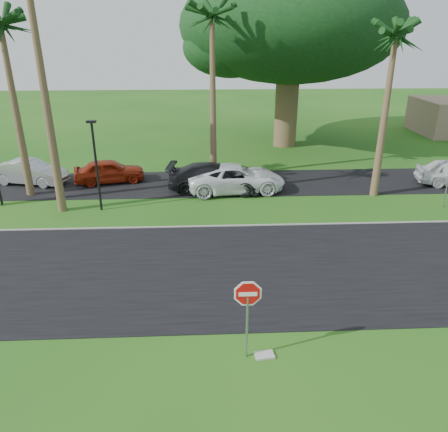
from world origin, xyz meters
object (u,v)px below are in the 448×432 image
stop_sign_near (248,304)px  car_silver (30,172)px  car_dark (215,178)px  car_minivan (236,178)px  car_red (109,171)px

stop_sign_near → car_silver: (-11.65, 15.97, -1.05)m
car_dark → car_minivan: 1.19m
car_red → car_minivan: bearing=-117.1°
car_silver → car_minivan: 12.53m
stop_sign_near → car_red: bearing=113.3°
stop_sign_near → car_minivan: (0.72, 14.02, -1.00)m
car_dark → car_minivan: bearing=-86.1°
stop_sign_near → car_silver: bearing=126.1°
car_silver → car_dark: (11.19, -1.88, 0.07)m
stop_sign_near → car_silver: stop_sign_near is taller
stop_sign_near → car_minivan: size_ratio=0.47×
stop_sign_near → car_minivan: 14.07m
car_dark → car_minivan: size_ratio=0.98×
stop_sign_near → car_dark: (-0.46, 14.09, -0.98)m
stop_sign_near → car_red: stop_sign_near is taller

